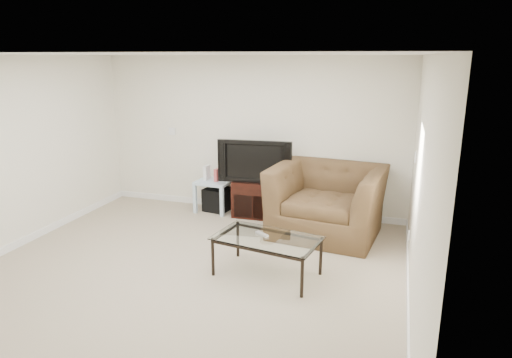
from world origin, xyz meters
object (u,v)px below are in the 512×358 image
(side_table, at_px, (215,195))
(television, at_px, (256,160))
(subwoofer, at_px, (218,199))
(recliner, at_px, (327,189))
(coffee_table, at_px, (267,256))
(tv_stand, at_px, (257,198))

(side_table, bearing_deg, television, -5.37)
(subwoofer, bearing_deg, recliner, -14.57)
(side_table, distance_m, subwoofer, 0.08)
(side_table, bearing_deg, recliner, -13.78)
(television, distance_m, coffee_table, 2.16)
(television, xyz_separation_m, coffee_table, (0.74, -1.91, -0.68))
(tv_stand, height_order, subwoofer, tv_stand)
(subwoofer, relative_size, coffee_table, 0.32)
(television, xyz_separation_m, recliner, (1.19, -0.40, -0.26))
(side_table, height_order, coffee_table, side_table)
(television, xyz_separation_m, side_table, (-0.73, 0.07, -0.66))
(side_table, bearing_deg, subwoofer, 29.54)
(subwoofer, relative_size, recliner, 0.25)
(recliner, height_order, coffee_table, recliner)
(tv_stand, height_order, television, television)
(subwoofer, distance_m, recliner, 2.00)
(side_table, xyz_separation_m, coffee_table, (1.47, -1.98, -0.03))
(television, relative_size, recliner, 0.71)
(tv_stand, bearing_deg, television, -90.00)
(subwoofer, bearing_deg, coffee_table, -54.26)
(tv_stand, distance_m, subwoofer, 0.71)
(tv_stand, xyz_separation_m, side_table, (-0.73, 0.04, -0.03))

